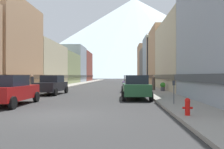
{
  "coord_description": "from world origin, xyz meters",
  "views": [
    {
      "loc": [
        2.85,
        -9.99,
        1.76
      ],
      "look_at": [
        0.78,
        33.36,
        1.95
      ],
      "focal_mm": 36.82,
      "sensor_mm": 36.0,
      "label": 1
    }
  ],
  "objects_px": {
    "fire_hydrant_near": "(187,106)",
    "pedestrian_2": "(32,84)",
    "parking_meter_near": "(174,89)",
    "pedestrian_0": "(154,83)",
    "car_right_0": "(136,87)",
    "streetlamp_right": "(147,54)",
    "pedestrian_1": "(10,86)",
    "potted_plant_0": "(163,86)",
    "car_left_1": "(52,85)",
    "potted_plant_1": "(44,84)",
    "car_left_0": "(10,90)",
    "car_right_1": "(131,83)"
  },
  "relations": [
    {
      "from": "car_right_0",
      "to": "car_left_1",
      "type": "bearing_deg",
      "value": 152.97
    },
    {
      "from": "fire_hydrant_near",
      "to": "pedestrian_1",
      "type": "bearing_deg",
      "value": 143.4
    },
    {
      "from": "car_right_0",
      "to": "pedestrian_2",
      "type": "xyz_separation_m",
      "value": [
        -10.05,
        5.31,
        0.03
      ]
    },
    {
      "from": "car_right_1",
      "to": "pedestrian_0",
      "type": "height_order",
      "value": "car_right_1"
    },
    {
      "from": "fire_hydrant_near",
      "to": "car_right_0",
      "type": "bearing_deg",
      "value": 101.82
    },
    {
      "from": "potted_plant_0",
      "to": "pedestrian_0",
      "type": "distance_m",
      "value": 1.73
    },
    {
      "from": "car_right_0",
      "to": "potted_plant_1",
      "type": "relative_size",
      "value": 4.77
    },
    {
      "from": "car_left_1",
      "to": "car_right_0",
      "type": "distance_m",
      "value": 8.53
    },
    {
      "from": "parking_meter_near",
      "to": "pedestrian_2",
      "type": "xyz_separation_m",
      "value": [
        -12.0,
        9.33,
        -0.08
      ]
    },
    {
      "from": "car_left_1",
      "to": "potted_plant_1",
      "type": "relative_size",
      "value": 4.79
    },
    {
      "from": "parking_meter_near",
      "to": "pedestrian_1",
      "type": "distance_m",
      "value": 12.94
    },
    {
      "from": "streetlamp_right",
      "to": "pedestrian_2",
      "type": "bearing_deg",
      "value": -175.21
    },
    {
      "from": "pedestrian_1",
      "to": "streetlamp_right",
      "type": "height_order",
      "value": "streetlamp_right"
    },
    {
      "from": "parking_meter_near",
      "to": "pedestrian_2",
      "type": "bearing_deg",
      "value": 142.12
    },
    {
      "from": "car_left_1",
      "to": "pedestrian_1",
      "type": "xyz_separation_m",
      "value": [
        -2.45,
        -3.07,
        -0.02
      ]
    },
    {
      "from": "car_right_0",
      "to": "streetlamp_right",
      "type": "relative_size",
      "value": 0.76
    },
    {
      "from": "potted_plant_1",
      "to": "streetlamp_right",
      "type": "distance_m",
      "value": 13.58
    },
    {
      "from": "fire_hydrant_near",
      "to": "pedestrian_2",
      "type": "height_order",
      "value": "pedestrian_2"
    },
    {
      "from": "car_left_1",
      "to": "potted_plant_0",
      "type": "bearing_deg",
      "value": 15.49
    },
    {
      "from": "car_right_1",
      "to": "parking_meter_near",
      "type": "xyz_separation_m",
      "value": [
        1.95,
        -12.31,
        0.11
      ]
    },
    {
      "from": "streetlamp_right",
      "to": "car_left_0",
      "type": "bearing_deg",
      "value": -131.55
    },
    {
      "from": "car_left_1",
      "to": "potted_plant_0",
      "type": "distance_m",
      "value": 11.21
    },
    {
      "from": "fire_hydrant_near",
      "to": "pedestrian_0",
      "type": "relative_size",
      "value": 0.43
    },
    {
      "from": "pedestrian_2",
      "to": "potted_plant_0",
      "type": "bearing_deg",
      "value": 6.7
    },
    {
      "from": "parking_meter_near",
      "to": "pedestrian_0",
      "type": "height_order",
      "value": "pedestrian_0"
    },
    {
      "from": "car_left_0",
      "to": "streetlamp_right",
      "type": "bearing_deg",
      "value": 48.45
    },
    {
      "from": "streetlamp_right",
      "to": "fire_hydrant_near",
      "type": "bearing_deg",
      "value": -89.6
    },
    {
      "from": "parking_meter_near",
      "to": "potted_plant_1",
      "type": "distance_m",
      "value": 19.61
    },
    {
      "from": "car_right_0",
      "to": "potted_plant_0",
      "type": "xyz_separation_m",
      "value": [
        3.2,
        6.87,
        -0.27
      ]
    },
    {
      "from": "pedestrian_1",
      "to": "streetlamp_right",
      "type": "bearing_deg",
      "value": 25.26
    },
    {
      "from": "car_left_1",
      "to": "car_right_1",
      "type": "height_order",
      "value": "same"
    },
    {
      "from": "potted_plant_0",
      "to": "pedestrian_2",
      "type": "height_order",
      "value": "pedestrian_2"
    },
    {
      "from": "pedestrian_0",
      "to": "streetlamp_right",
      "type": "distance_m",
      "value": 3.86
    },
    {
      "from": "car_right_0",
      "to": "parking_meter_near",
      "type": "bearing_deg",
      "value": -64.15
    },
    {
      "from": "car_left_0",
      "to": "pedestrian_1",
      "type": "height_order",
      "value": "car_left_0"
    },
    {
      "from": "streetlamp_right",
      "to": "car_right_0",
      "type": "bearing_deg",
      "value": -103.84
    },
    {
      "from": "potted_plant_0",
      "to": "streetlamp_right",
      "type": "distance_m",
      "value": 3.79
    },
    {
      "from": "streetlamp_right",
      "to": "pedestrian_0",
      "type": "bearing_deg",
      "value": 67.03
    },
    {
      "from": "pedestrian_2",
      "to": "car_right_0",
      "type": "bearing_deg",
      "value": -27.86
    },
    {
      "from": "potted_plant_0",
      "to": "pedestrian_1",
      "type": "bearing_deg",
      "value": -155.43
    },
    {
      "from": "car_right_1",
      "to": "potted_plant_1",
      "type": "distance_m",
      "value": 11.1
    },
    {
      "from": "fire_hydrant_near",
      "to": "streetlamp_right",
      "type": "distance_m",
      "value": 14.58
    },
    {
      "from": "fire_hydrant_near",
      "to": "potted_plant_1",
      "type": "bearing_deg",
      "value": 123.59
    },
    {
      "from": "fire_hydrant_near",
      "to": "pedestrian_2",
      "type": "relative_size",
      "value": 0.42
    },
    {
      "from": "potted_plant_1",
      "to": "pedestrian_2",
      "type": "xyz_separation_m",
      "value": [
        0.75,
        -5.56,
        0.26
      ]
    },
    {
      "from": "car_left_0",
      "to": "potted_plant_1",
      "type": "distance_m",
      "value": 15.25
    },
    {
      "from": "car_left_0",
      "to": "pedestrian_1",
      "type": "relative_size",
      "value": 2.77
    },
    {
      "from": "fire_hydrant_near",
      "to": "potted_plant_0",
      "type": "distance_m",
      "value": 14.83
    },
    {
      "from": "car_left_1",
      "to": "car_right_1",
      "type": "distance_m",
      "value": 8.79
    },
    {
      "from": "car_left_0",
      "to": "car_right_0",
      "type": "distance_m",
      "value": 8.61
    }
  ]
}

